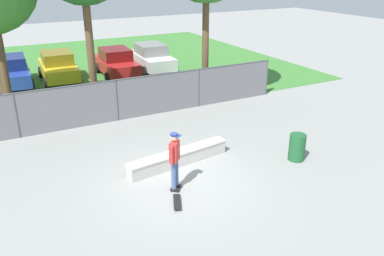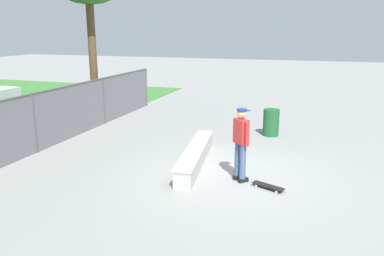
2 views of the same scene
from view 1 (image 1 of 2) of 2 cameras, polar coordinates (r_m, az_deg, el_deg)
name	(u,v)px [view 1 (image 1 of 2)]	position (r m, az deg, el deg)	size (l,w,h in m)	color
ground_plane	(179,182)	(12.65, -1.80, -7.68)	(80.00, 80.00, 0.00)	gray
grass_strip	(68,69)	(27.36, -17.28, 7.97)	(27.99, 20.00, 0.02)	#3D7A33
concrete_ledge	(179,158)	(13.60, -1.91, -4.24)	(3.83, 1.00, 0.49)	#B7B5AD
skateboarder	(175,159)	(11.78, -2.49, -4.40)	(0.45, 0.46, 1.84)	black
skateboard	(177,202)	(11.56, -2.15, -10.44)	(0.50, 0.81, 0.09)	black
chainlink_fence	(117,99)	(17.43, -10.68, 4.14)	(16.06, 0.07, 1.84)	#4C4C51
car_blue	(11,72)	(24.37, -24.34, 7.33)	(2.18, 4.28, 1.66)	#233D9E
car_yellow	(58,67)	(24.61, -18.50, 8.29)	(2.18, 4.28, 1.66)	gold
car_red	(116,63)	(24.77, -10.71, 9.13)	(2.18, 4.28, 1.66)	#B21E1E
car_white	(152,57)	(25.93, -5.77, 9.99)	(2.18, 4.28, 1.66)	silver
trash_bin	(297,147)	(14.28, 14.71, -2.67)	(0.56, 0.56, 0.95)	#1E592D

